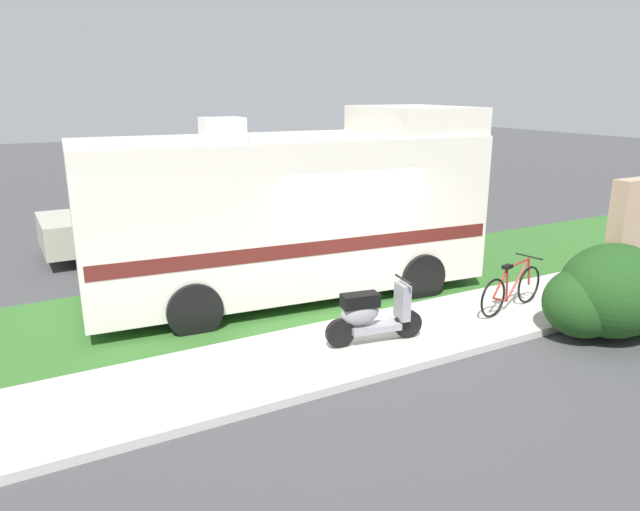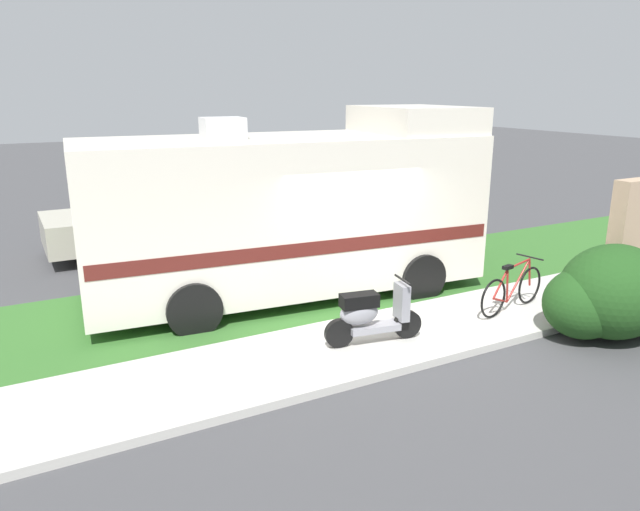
% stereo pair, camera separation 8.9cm
% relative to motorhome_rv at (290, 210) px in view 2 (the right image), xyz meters
% --- Properties ---
extents(ground_plane, '(80.00, 80.00, 0.00)m').
position_rel_motorhome_rv_xyz_m(ground_plane, '(0.58, -1.56, -1.67)').
color(ground_plane, '#424244').
extents(sidewalk, '(24.00, 2.00, 0.12)m').
position_rel_motorhome_rv_xyz_m(sidewalk, '(0.58, -2.76, -1.61)').
color(sidewalk, beige).
rests_on(sidewalk, ground).
extents(grass_strip, '(24.00, 3.40, 0.08)m').
position_rel_motorhome_rv_xyz_m(grass_strip, '(0.58, -0.06, -1.63)').
color(grass_strip, '#336628').
rests_on(grass_strip, ground).
extents(motorhome_rv, '(7.45, 3.24, 3.50)m').
position_rel_motorhome_rv_xyz_m(motorhome_rv, '(0.00, 0.00, 0.00)').
color(motorhome_rv, silver).
rests_on(motorhome_rv, ground).
extents(scooter, '(1.55, 0.57, 0.97)m').
position_rel_motorhome_rv_xyz_m(scooter, '(-0.03, -2.84, -1.09)').
color(scooter, black).
rests_on(scooter, ground).
extents(bicycle, '(1.74, 0.54, 0.89)m').
position_rel_motorhome_rv_xyz_m(bicycle, '(2.86, -2.85, -1.16)').
color(bicycle, black).
rests_on(bicycle, ground).
extents(pickup_truck_near, '(5.07, 2.27, 1.81)m').
position_rel_motorhome_rv_xyz_m(pickup_truck_near, '(-0.90, 4.58, -0.70)').
color(pickup_truck_near, '#B7B29E').
rests_on(pickup_truck_near, ground).
extents(bush_by_porch, '(2.10, 1.57, 1.49)m').
position_rel_motorhome_rv_xyz_m(bush_by_porch, '(3.52, -4.24, -0.96)').
color(bush_by_porch, '#1E4719').
rests_on(bush_by_porch, ground).
extents(bottle_green, '(0.07, 0.07, 0.22)m').
position_rel_motorhome_rv_xyz_m(bottle_green, '(5.25, -3.18, -1.45)').
color(bottle_green, '#19722D').
rests_on(bottle_green, ground).
extents(bottle_spare, '(0.07, 0.07, 0.25)m').
position_rel_motorhome_rv_xyz_m(bottle_spare, '(4.54, -2.73, -1.44)').
color(bottle_spare, navy).
rests_on(bottle_spare, ground).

